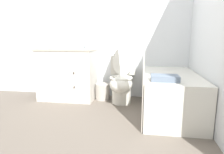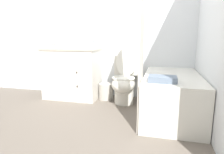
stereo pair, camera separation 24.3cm
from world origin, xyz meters
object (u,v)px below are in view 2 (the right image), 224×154
(bathtub, at_px, (171,95))
(wastebasket, at_px, (106,91))
(hand_towel_folded, at_px, (49,46))
(vanity_cabinet, at_px, (73,73))
(tissue_box, at_px, (91,45))
(soap_dispenser, at_px, (91,44))
(bath_towel_folded, at_px, (162,79))
(toilet, at_px, (125,81))
(sink_faucet, at_px, (76,46))

(bathtub, distance_m, wastebasket, 1.18)
(wastebasket, relative_size, hand_towel_folded, 1.28)
(vanity_cabinet, height_order, tissue_box, tissue_box)
(bathtub, xyz_separation_m, tissue_box, (-1.35, 0.54, 0.64))
(soap_dispenser, xyz_separation_m, bath_towel_folded, (1.18, -0.88, -0.35))
(toilet, relative_size, bath_towel_folded, 2.87)
(tissue_box, bearing_deg, toilet, -15.64)
(sink_faucet, relative_size, bath_towel_folded, 0.45)
(bathtub, xyz_separation_m, hand_towel_folded, (-2.00, 0.27, 0.64))
(hand_towel_folded, relative_size, bath_towel_folded, 0.69)
(sink_faucet, relative_size, bathtub, 0.10)
(wastebasket, bearing_deg, soap_dispenser, -163.33)
(tissue_box, height_order, soap_dispenser, soap_dispenser)
(bathtub, distance_m, soap_dispenser, 1.52)
(vanity_cabinet, xyz_separation_m, bathtub, (1.67, -0.45, -0.16))
(soap_dispenser, bearing_deg, vanity_cabinet, 174.08)
(vanity_cabinet, height_order, bathtub, vanity_cabinet)
(vanity_cabinet, relative_size, hand_towel_folded, 4.38)
(vanity_cabinet, height_order, sink_faucet, sink_faucet)
(toilet, bearing_deg, wastebasket, 162.18)
(bathtub, bearing_deg, toilet, 153.00)
(toilet, distance_m, wastebasket, 0.43)
(vanity_cabinet, distance_m, sink_faucet, 0.50)
(vanity_cabinet, relative_size, bathtub, 0.66)
(vanity_cabinet, bearing_deg, toilet, -4.64)
(bathtub, height_order, soap_dispenser, soap_dispenser)
(bathtub, height_order, bath_towel_folded, bath_towel_folded)
(hand_towel_folded, bearing_deg, soap_dispenser, 11.01)
(sink_faucet, distance_m, toilet, 1.13)
(wastebasket, xyz_separation_m, tissue_box, (-0.28, 0.06, 0.79))
(vanity_cabinet, xyz_separation_m, bath_towel_folded, (1.54, -0.91, 0.15))
(hand_towel_folded, bearing_deg, sink_faucet, 47.89)
(toilet, xyz_separation_m, bath_towel_folded, (0.59, -0.84, 0.23))
(soap_dispenser, bearing_deg, hand_towel_folded, -168.99)
(wastebasket, bearing_deg, bath_towel_folded, -45.32)
(wastebasket, distance_m, hand_towel_folded, 1.23)
(vanity_cabinet, distance_m, bathtub, 1.74)
(bathtub, bearing_deg, hand_towel_folded, 172.19)
(sink_faucet, bearing_deg, bathtub, -20.79)
(vanity_cabinet, bearing_deg, wastebasket, 3.28)
(vanity_cabinet, distance_m, soap_dispenser, 0.62)
(vanity_cabinet, xyz_separation_m, tissue_box, (0.32, 0.10, 0.48))
(soap_dispenser, distance_m, hand_towel_folded, 0.70)
(tissue_box, bearing_deg, soap_dispenser, -73.55)
(tissue_box, bearing_deg, sink_faucet, 164.26)
(bathtub, height_order, wastebasket, bathtub)
(vanity_cabinet, distance_m, tissue_box, 0.59)
(toilet, bearing_deg, bath_towel_folded, -54.78)
(vanity_cabinet, xyz_separation_m, hand_towel_folded, (-0.33, -0.17, 0.47))
(sink_faucet, bearing_deg, soap_dispenser, -32.08)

